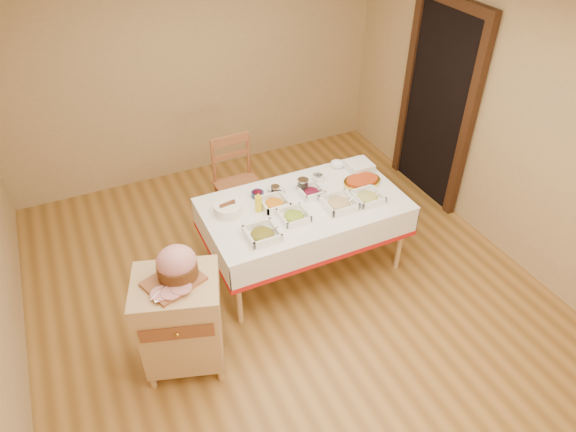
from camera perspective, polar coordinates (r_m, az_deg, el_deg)
The scene contains 23 objects.
room_shell at distance 4.01m, azimuth 0.04°, elevation 4.35°, with size 5.00×5.00×5.00m.
doorway at distance 5.86m, azimuth 16.33°, elevation 12.01°, with size 0.09×1.10×2.20m.
dining_table at distance 4.74m, azimuth 1.77°, elevation -0.13°, with size 1.82×1.02×0.76m.
butcher_cart at distance 4.05m, azimuth -11.84°, elevation -11.10°, with size 0.76×0.69×0.89m.
dining_chair at distance 5.37m, azimuth -5.59°, elevation 3.61°, with size 0.46×0.44×1.00m.
ham_on_board at distance 3.73m, azimuth -12.32°, elevation -5.46°, with size 0.41×0.39×0.27m.
serving_dish_a at distance 4.24m, azimuth -2.87°, elevation -2.00°, with size 0.27×0.26×0.12m.
serving_dish_b at distance 4.44m, azimuth 0.65°, elevation -0.00°, with size 0.24×0.24×0.10m.
serving_dish_c at distance 4.60m, azimuth 5.69°, elevation 1.41°, with size 0.28×0.28×0.11m.
serving_dish_d at distance 4.72m, azimuth 8.84°, elevation 2.11°, with size 0.25×0.25×0.09m.
serving_dish_e at distance 4.58m, azimuth -1.52°, elevation 1.41°, with size 0.24×0.23×0.11m.
serving_dish_f at distance 4.74m, azimuth 2.58°, elevation 2.73°, with size 0.22×0.21×0.10m.
small_bowl_left at distance 4.60m, azimuth -7.44°, elevation 1.11°, with size 0.11×0.11×0.05m.
small_bowl_mid at distance 4.72m, azimuth -3.41°, elevation 2.46°, with size 0.12×0.12×0.05m.
small_bowl_right at distance 4.94m, azimuth 3.34°, elevation 4.31°, with size 0.12×0.12×0.06m.
bowl_white_imported at distance 4.79m, azimuth -1.28°, elevation 2.98°, with size 0.16×0.16×0.04m, color white.
bowl_small_imported at distance 5.17m, azimuth 5.52°, elevation 5.68°, with size 0.14×0.14×0.04m, color white.
preserve_jar_left at distance 4.71m, azimuth -1.41°, elevation 2.73°, with size 0.08×0.08×0.11m.
preserve_jar_right at distance 4.76m, azimuth 1.67°, elevation 3.34°, with size 0.10×0.10×0.13m.
mustard_bottle at distance 4.51m, azimuth -3.30°, elevation 1.47°, with size 0.06×0.06×0.19m.
bread_basket at distance 4.53m, azimuth -6.69°, elevation 0.79°, with size 0.24×0.24×0.11m.
plate_stack at distance 5.13m, azimuth 7.91°, elevation 5.48°, with size 0.23×0.23×0.08m.
brass_platter at distance 4.95m, azimuth 8.22°, elevation 3.86°, with size 0.37×0.27×0.05m.
Camera 1 is at (-1.44, -3.04, 3.49)m, focal length 32.00 mm.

